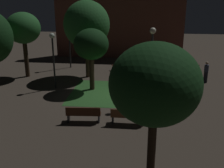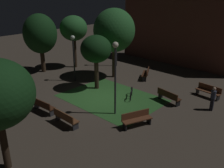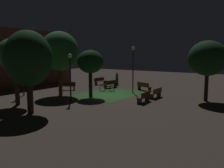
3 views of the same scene
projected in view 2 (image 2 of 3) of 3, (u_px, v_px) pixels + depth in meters
name	position (u px, v px, depth m)	size (l,w,h in m)	color
ground_plane	(103.00, 98.00, 17.95)	(60.00, 60.00, 0.00)	#473D33
grass_lawn	(111.00, 98.00, 17.90)	(6.93, 5.17, 0.01)	#2D6028
bench_lawn_edge	(43.00, 105.00, 15.68)	(1.83, 0.62, 0.88)	#422314
bench_corner	(65.00, 118.00, 14.19)	(1.80, 0.48, 0.88)	brown
bench_by_lamp	(168.00, 96.00, 17.06)	(1.86, 0.82, 0.88)	#422314
bench_back_row	(146.00, 73.00, 21.66)	(1.30, 1.80, 0.88)	#422314
bench_front_left	(137.00, 119.00, 14.10)	(1.11, 1.85, 0.88)	brown
bench_front_right	(209.00, 91.00, 17.94)	(1.84, 0.66, 0.88)	brown
tree_right_canopy	(96.00, 50.00, 18.56)	(2.35, 2.35, 4.24)	#2D2116
tree_back_right	(114.00, 31.00, 20.80)	(3.53, 3.53, 5.98)	#423021
tree_back_left	(40.00, 34.00, 22.40)	(3.05, 3.05, 5.40)	#38281C
tree_left_canopy	(74.00, 29.00, 23.69)	(2.64, 2.64, 5.09)	#38281C
lamp_post_plaza_west	(115.00, 67.00, 14.56)	(0.36, 0.36, 4.60)	#333338
lamp_post_plaza_east	(73.00, 50.00, 20.34)	(0.36, 0.36, 3.91)	black
lamp_post_path_center	(117.00, 34.00, 24.31)	(0.36, 0.36, 4.85)	black
bicycle	(131.00, 93.00, 17.83)	(0.94, 1.38, 0.93)	black
pedestrian	(213.00, 98.00, 15.85)	(0.32, 0.32, 1.61)	black
building_wall_backdrop	(177.00, 32.00, 24.95)	(13.04, 0.80, 6.69)	brown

